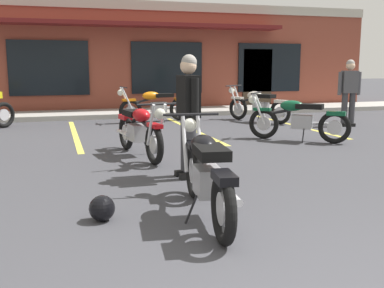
{
  "coord_description": "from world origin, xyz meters",
  "views": [
    {
      "loc": [
        -1.78,
        -1.87,
        1.53
      ],
      "look_at": [
        -0.14,
        3.55,
        0.55
      ],
      "focal_mm": 42.58,
      "sensor_mm": 36.0,
      "label": 1
    }
  ],
  "objects_px": {
    "motorcycle_orange_scrambler": "(258,105)",
    "motorcycle_green_cafe_racer": "(139,130)",
    "motorcycle_foreground_classic": "(206,173)",
    "motorcycle_blue_standard": "(155,105)",
    "motorcycle_silver_naked": "(297,118)",
    "person_by_back_row": "(349,89)",
    "person_in_black_shirt": "(188,109)",
    "helmet_on_pavement": "(102,208)"
  },
  "relations": [
    {
      "from": "person_in_black_shirt",
      "to": "helmet_on_pavement",
      "type": "distance_m",
      "value": 2.15
    },
    {
      "from": "motorcycle_green_cafe_racer",
      "to": "person_in_black_shirt",
      "type": "height_order",
      "value": "person_in_black_shirt"
    },
    {
      "from": "motorcycle_green_cafe_racer",
      "to": "person_in_black_shirt",
      "type": "relative_size",
      "value": 1.25
    },
    {
      "from": "person_by_back_row",
      "to": "person_in_black_shirt",
      "type": "bearing_deg",
      "value": -143.46
    },
    {
      "from": "motorcycle_foreground_classic",
      "to": "helmet_on_pavement",
      "type": "bearing_deg",
      "value": 170.36
    },
    {
      "from": "motorcycle_green_cafe_racer",
      "to": "helmet_on_pavement",
      "type": "height_order",
      "value": "motorcycle_green_cafe_racer"
    },
    {
      "from": "motorcycle_silver_naked",
      "to": "person_by_back_row",
      "type": "height_order",
      "value": "person_by_back_row"
    },
    {
      "from": "motorcycle_silver_naked",
      "to": "motorcycle_green_cafe_racer",
      "type": "bearing_deg",
      "value": -168.23
    },
    {
      "from": "motorcycle_silver_naked",
      "to": "person_in_black_shirt",
      "type": "relative_size",
      "value": 1.02
    },
    {
      "from": "motorcycle_green_cafe_racer",
      "to": "motorcycle_orange_scrambler",
      "type": "bearing_deg",
      "value": 44.22
    },
    {
      "from": "motorcycle_blue_standard",
      "to": "motorcycle_green_cafe_racer",
      "type": "xyz_separation_m",
      "value": [
        -1.29,
        -4.7,
        0.0
      ]
    },
    {
      "from": "person_in_black_shirt",
      "to": "person_by_back_row",
      "type": "height_order",
      "value": "same"
    },
    {
      "from": "motorcycle_foreground_classic",
      "to": "motorcycle_blue_standard",
      "type": "distance_m",
      "value": 8.04
    },
    {
      "from": "motorcycle_orange_scrambler",
      "to": "person_in_black_shirt",
      "type": "relative_size",
      "value": 1.16
    },
    {
      "from": "motorcycle_green_cafe_racer",
      "to": "helmet_on_pavement",
      "type": "xyz_separation_m",
      "value": [
        -0.94,
        -3.08,
        -0.33
      ]
    },
    {
      "from": "motorcycle_silver_naked",
      "to": "motorcycle_orange_scrambler",
      "type": "relative_size",
      "value": 0.88
    },
    {
      "from": "motorcycle_foreground_classic",
      "to": "motorcycle_silver_naked",
      "type": "height_order",
      "value": "same"
    },
    {
      "from": "person_by_back_row",
      "to": "helmet_on_pavement",
      "type": "distance_m",
      "value": 8.73
    },
    {
      "from": "motorcycle_blue_standard",
      "to": "motorcycle_green_cafe_racer",
      "type": "distance_m",
      "value": 4.87
    },
    {
      "from": "motorcycle_foreground_classic",
      "to": "person_in_black_shirt",
      "type": "height_order",
      "value": "person_in_black_shirt"
    },
    {
      "from": "helmet_on_pavement",
      "to": "motorcycle_orange_scrambler",
      "type": "bearing_deg",
      "value": 54.73
    },
    {
      "from": "person_by_back_row",
      "to": "helmet_on_pavement",
      "type": "relative_size",
      "value": 6.44
    },
    {
      "from": "motorcycle_silver_naked",
      "to": "helmet_on_pavement",
      "type": "height_order",
      "value": "motorcycle_silver_naked"
    },
    {
      "from": "motorcycle_blue_standard",
      "to": "helmet_on_pavement",
      "type": "bearing_deg",
      "value": -106.0
    },
    {
      "from": "motorcycle_foreground_classic",
      "to": "motorcycle_blue_standard",
      "type": "bearing_deg",
      "value": 81.41
    },
    {
      "from": "motorcycle_orange_scrambler",
      "to": "motorcycle_green_cafe_racer",
      "type": "bearing_deg",
      "value": -135.78
    },
    {
      "from": "motorcycle_orange_scrambler",
      "to": "motorcycle_silver_naked",
      "type": "bearing_deg",
      "value": -100.75
    },
    {
      "from": "motorcycle_green_cafe_racer",
      "to": "motorcycle_orange_scrambler",
      "type": "xyz_separation_m",
      "value": [
        3.98,
        3.88,
        0.0
      ]
    },
    {
      "from": "person_by_back_row",
      "to": "helmet_on_pavement",
      "type": "xyz_separation_m",
      "value": [
        -6.74,
        -5.48,
        -0.82
      ]
    },
    {
      "from": "motorcycle_green_cafe_racer",
      "to": "motorcycle_blue_standard",
      "type": "bearing_deg",
      "value": 74.6
    },
    {
      "from": "motorcycle_silver_naked",
      "to": "motorcycle_green_cafe_racer",
      "type": "xyz_separation_m",
      "value": [
        -3.38,
        -0.7,
        0.0
      ]
    },
    {
      "from": "motorcycle_silver_naked",
      "to": "person_by_back_row",
      "type": "bearing_deg",
      "value": 35.02
    },
    {
      "from": "motorcycle_orange_scrambler",
      "to": "person_by_back_row",
      "type": "xyz_separation_m",
      "value": [
        1.82,
        -1.47,
        0.49
      ]
    },
    {
      "from": "motorcycle_foreground_classic",
      "to": "motorcycle_green_cafe_racer",
      "type": "height_order",
      "value": "same"
    },
    {
      "from": "motorcycle_green_cafe_racer",
      "to": "person_by_back_row",
      "type": "relative_size",
      "value": 1.25
    },
    {
      "from": "person_in_black_shirt",
      "to": "person_by_back_row",
      "type": "xyz_separation_m",
      "value": [
        5.41,
        4.01,
        0.0
      ]
    },
    {
      "from": "motorcycle_foreground_classic",
      "to": "person_by_back_row",
      "type": "xyz_separation_m",
      "value": [
        5.71,
        5.66,
        0.49
      ]
    },
    {
      "from": "motorcycle_foreground_classic",
      "to": "motorcycle_orange_scrambler",
      "type": "bearing_deg",
      "value": 61.39
    },
    {
      "from": "motorcycle_blue_standard",
      "to": "motorcycle_green_cafe_racer",
      "type": "relative_size",
      "value": 1.0
    },
    {
      "from": "motorcycle_blue_standard",
      "to": "motorcycle_orange_scrambler",
      "type": "relative_size",
      "value": 1.09
    },
    {
      "from": "motorcycle_blue_standard",
      "to": "person_by_back_row",
      "type": "bearing_deg",
      "value": -26.95
    },
    {
      "from": "helmet_on_pavement",
      "to": "motorcycle_blue_standard",
      "type": "bearing_deg",
      "value": 74.0
    }
  ]
}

